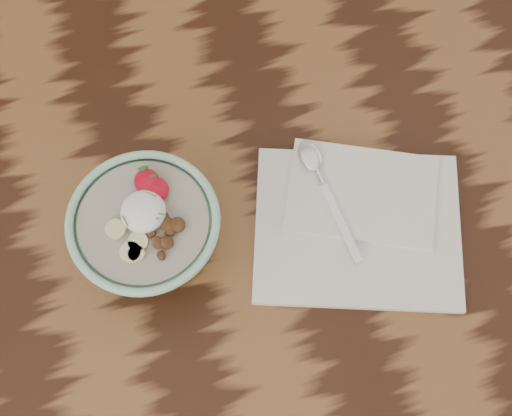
{
  "coord_description": "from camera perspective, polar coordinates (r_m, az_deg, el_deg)",
  "views": [
    {
      "loc": [
        -16.73,
        -35.84,
        166.97
      ],
      "look_at": [
        -7.06,
        -5.39,
        86.3
      ],
      "focal_mm": 50.0,
      "sensor_mm": 36.0,
      "label": 1
    }
  ],
  "objects": [
    {
      "name": "spoon",
      "position": [
        0.99,
        4.95,
        2.88
      ],
      "size": [
        3.52,
        19.13,
        1.0
      ],
      "rotation": [
        0.0,
        0.0,
        0.07
      ],
      "color": "silver",
      "rests_on": "napkin"
    },
    {
      "name": "table",
      "position": [
        1.09,
        2.69,
        -0.44
      ],
      "size": [
        160.0,
        90.0,
        75.0
      ],
      "color": "black",
      "rests_on": "ground"
    },
    {
      "name": "breakfast_bowl",
      "position": [
        0.92,
        -8.68,
        -1.86
      ],
      "size": [
        19.11,
        19.11,
        12.91
      ],
      "rotation": [
        0.0,
        0.0,
        -0.03
      ],
      "color": "#99CEAE",
      "rests_on": "table"
    },
    {
      "name": "napkin",
      "position": [
        0.98,
        8.19,
        -0.99
      ],
      "size": [
        33.94,
        30.75,
        1.72
      ],
      "rotation": [
        0.0,
        0.0,
        -0.35
      ],
      "color": "white",
      "rests_on": "table"
    }
  ]
}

